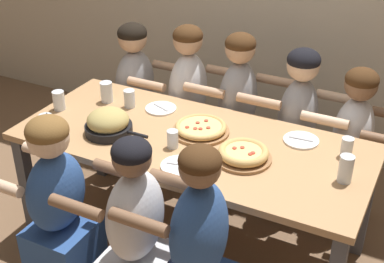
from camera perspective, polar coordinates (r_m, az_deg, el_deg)
The scene contains 23 objects.
ground_plane at distance 3.46m, azimuth 0.00°, elevation -11.56°, with size 18.00×18.00×0.00m, color brown.
dining_table at distance 3.06m, azimuth 0.00°, elevation -2.13°, with size 2.02×0.88×0.75m.
pizza_board_main at distance 3.08m, azimuth 0.93°, elevation 0.33°, with size 0.33×0.33×0.05m.
pizza_board_second at distance 2.83m, azimuth 5.50°, elevation -2.41°, with size 0.30×0.30×0.07m.
skillet_bowl at distance 3.09m, azimuth -8.91°, elevation 0.88°, with size 0.40×0.27×0.15m.
empty_plate_a at distance 3.35m, azimuth -3.34°, elevation 2.47°, with size 0.19×0.19×0.02m.
empty_plate_b at distance 3.06m, azimuth 11.56°, elevation -0.92°, with size 0.20×0.20×0.02m.
empty_plate_c at distance 2.78m, azimuth -1.32°, elevation -3.69°, with size 0.20×0.20×0.02m.
cocktail_glass_blue at distance 3.23m, azimuth -15.29°, elevation 0.95°, with size 0.08×0.08×0.11m.
drinking_glass_a at distance 3.47m, azimuth -9.10°, elevation 4.18°, with size 0.08×0.08×0.13m.
drinking_glass_b at distance 3.38m, azimuth -6.68°, elevation 3.43°, with size 0.07×0.07×0.11m.
drinking_glass_c at distance 2.93m, azimuth -2.08°, elevation -0.93°, with size 0.06×0.06×0.10m.
drinking_glass_d at distance 2.74m, azimuth 16.06°, elevation -3.99°, with size 0.07×0.07×0.14m.
drinking_glass_e at distance 3.43m, azimuth -14.01°, elevation 3.14°, with size 0.07×0.07×0.12m.
drinking_glass_f at distance 2.96m, azimuth 16.18°, elevation -1.71°, with size 0.06×0.06×0.11m.
diner_far_left at distance 3.99m, azimuth -5.94°, elevation 3.24°, with size 0.51×0.40×1.12m.
diner_far_center at distance 3.64m, azimuth 4.86°, elevation 0.99°, with size 0.51×0.40×1.17m.
diner_far_midleft at distance 3.78m, azimuth -0.37°, elevation 2.21°, with size 0.51×0.40×1.17m.
diner_far_right at distance 3.50m, azimuth 16.50°, elevation -2.41°, with size 0.51×0.40×1.08m.
diner_near_midleft at distance 2.92m, azimuth -13.98°, elevation -8.62°, with size 0.51×0.40×1.09m.
diner_near_midright at distance 2.55m, azimuth 0.68°, elevation -13.84°, with size 0.51×0.40×1.15m.
diner_far_midright at distance 3.54m, azimuth 11.03°, elevation -0.65°, with size 0.51×0.40×1.14m.
diner_near_center at distance 2.69m, azimuth -5.91°, elevation -11.90°, with size 0.51×0.40×1.10m.
Camera 1 is at (1.19, -2.33, 2.27)m, focal length 50.00 mm.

